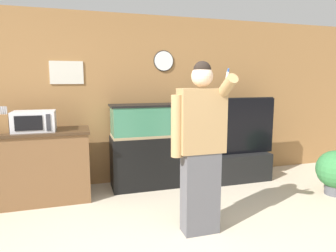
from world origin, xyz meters
TOP-DOWN VIEW (x-y plane):
  - wall_back_paneled at (0.00, 2.75)m, footprint 10.00×0.08m
  - counter_island at (-1.25, 2.27)m, footprint 1.50×0.61m
  - microwave at (-1.18, 2.24)m, footprint 0.51×0.39m
  - knife_block at (-1.53, 2.21)m, footprint 0.13×0.11m
  - aquarium_on_stand at (0.36, 2.40)m, footprint 1.11×0.48m
  - tv_on_stand at (1.80, 2.24)m, footprint 1.25×0.40m
  - person_standing at (0.55, 0.87)m, footprint 0.57×0.43m
  - potted_plant at (2.81, 1.29)m, footprint 0.53×0.53m

SIDE VIEW (x-z plane):
  - potted_plant at x=2.81m, z-range 0.03..0.67m
  - tv_on_stand at x=1.80m, z-range -0.28..1.06m
  - counter_island at x=-1.25m, z-range 0.00..0.96m
  - aquarium_on_stand at x=0.36m, z-range 0.00..1.26m
  - person_standing at x=0.55m, z-range 0.04..1.83m
  - knife_block at x=-1.53m, z-range 0.92..1.25m
  - microwave at x=-1.18m, z-range 0.96..1.22m
  - wall_back_paneled at x=0.00m, z-range 0.00..2.60m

